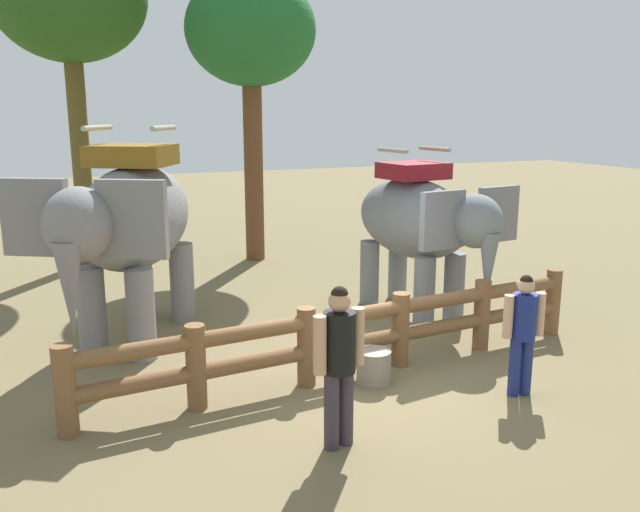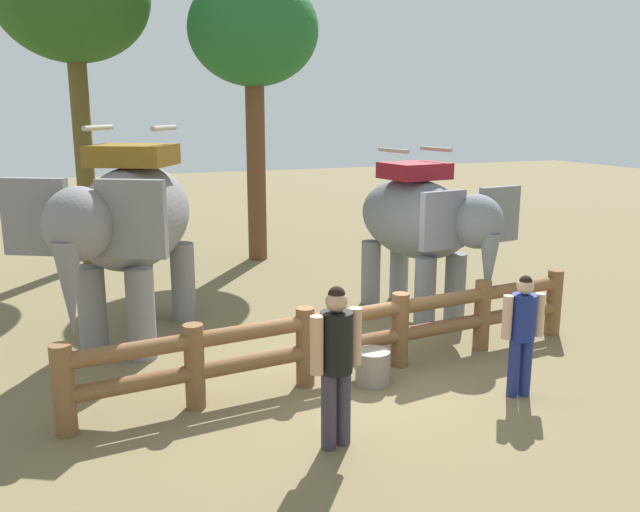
{
  "view_description": "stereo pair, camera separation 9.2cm",
  "coord_description": "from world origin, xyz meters",
  "px_view_note": "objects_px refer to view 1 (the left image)",
  "views": [
    {
      "loc": [
        -3.65,
        -7.52,
        3.51
      ],
      "look_at": [
        0.0,
        1.19,
        1.4
      ],
      "focal_mm": 36.7,
      "sensor_mm": 36.0,
      "label": 1
    },
    {
      "loc": [
        -3.56,
        -7.55,
        3.51
      ],
      "look_at": [
        0.0,
        1.19,
        1.4
      ],
      "focal_mm": 36.7,
      "sensor_mm": 36.0,
      "label": 2
    }
  ],
  "objects_px": {
    "elephant_center": "(420,223)",
    "tree_back_center": "(251,35)",
    "log_fence": "(355,332)",
    "tourist_woman_in_black": "(523,327)",
    "feed_bucket": "(374,367)",
    "tourist_man_in_blue": "(339,356)",
    "elephant_near_left": "(130,224)"
  },
  "relations": [
    {
      "from": "tree_back_center",
      "to": "log_fence",
      "type": "bearing_deg",
      "value": -96.76
    },
    {
      "from": "tourist_man_in_blue",
      "to": "feed_bucket",
      "type": "relative_size",
      "value": 3.88
    },
    {
      "from": "tree_back_center",
      "to": "feed_bucket",
      "type": "bearing_deg",
      "value": -95.67
    },
    {
      "from": "tourist_woman_in_black",
      "to": "feed_bucket",
      "type": "relative_size",
      "value": 3.42
    },
    {
      "from": "log_fence",
      "to": "tree_back_center",
      "type": "bearing_deg",
      "value": 83.24
    },
    {
      "from": "elephant_near_left",
      "to": "elephant_center",
      "type": "distance_m",
      "value": 4.76
    },
    {
      "from": "tourist_woman_in_black",
      "to": "feed_bucket",
      "type": "distance_m",
      "value": 1.96
    },
    {
      "from": "elephant_center",
      "to": "tree_back_center",
      "type": "relative_size",
      "value": 0.52
    },
    {
      "from": "elephant_center",
      "to": "log_fence",
      "type": "bearing_deg",
      "value": -137.35
    },
    {
      "from": "elephant_near_left",
      "to": "tree_back_center",
      "type": "height_order",
      "value": "tree_back_center"
    },
    {
      "from": "elephant_near_left",
      "to": "tourist_woman_in_black",
      "type": "distance_m",
      "value": 5.76
    },
    {
      "from": "elephant_near_left",
      "to": "feed_bucket",
      "type": "distance_m",
      "value": 4.19
    },
    {
      "from": "tourist_man_in_blue",
      "to": "tree_back_center",
      "type": "height_order",
      "value": "tree_back_center"
    },
    {
      "from": "elephant_near_left",
      "to": "tourist_woman_in_black",
      "type": "height_order",
      "value": "elephant_near_left"
    },
    {
      "from": "tourist_man_in_blue",
      "to": "tree_back_center",
      "type": "bearing_deg",
      "value": 78.29
    },
    {
      "from": "elephant_center",
      "to": "tree_back_center",
      "type": "xyz_separation_m",
      "value": [
        -1.31,
        5.32,
        3.54
      ]
    },
    {
      "from": "log_fence",
      "to": "elephant_near_left",
      "type": "height_order",
      "value": "elephant_near_left"
    },
    {
      "from": "tree_back_center",
      "to": "elephant_near_left",
      "type": "bearing_deg",
      "value": -125.11
    },
    {
      "from": "elephant_center",
      "to": "tourist_woman_in_black",
      "type": "bearing_deg",
      "value": -99.1
    },
    {
      "from": "elephant_center",
      "to": "tree_back_center",
      "type": "height_order",
      "value": "tree_back_center"
    },
    {
      "from": "tree_back_center",
      "to": "feed_bucket",
      "type": "relative_size",
      "value": 14.35
    },
    {
      "from": "tourist_woman_in_black",
      "to": "elephant_center",
      "type": "bearing_deg",
      "value": 80.9
    },
    {
      "from": "tourist_man_in_blue",
      "to": "tourist_woman_in_black",
      "type": "bearing_deg",
      "value": 6.42
    },
    {
      "from": "tree_back_center",
      "to": "feed_bucket",
      "type": "xyz_separation_m",
      "value": [
        -0.76,
        -7.67,
        -4.94
      ]
    },
    {
      "from": "tourist_woman_in_black",
      "to": "tree_back_center",
      "type": "height_order",
      "value": "tree_back_center"
    },
    {
      "from": "tourist_man_in_blue",
      "to": "elephant_near_left",
      "type": "bearing_deg",
      "value": 110.77
    },
    {
      "from": "elephant_center",
      "to": "tourist_woman_in_black",
      "type": "height_order",
      "value": "elephant_center"
    },
    {
      "from": "elephant_center",
      "to": "tourist_man_in_blue",
      "type": "bearing_deg",
      "value": -130.79
    },
    {
      "from": "log_fence",
      "to": "elephant_center",
      "type": "height_order",
      "value": "elephant_center"
    },
    {
      "from": "log_fence",
      "to": "tourist_woman_in_black",
      "type": "distance_m",
      "value": 2.16
    },
    {
      "from": "tourist_woman_in_black",
      "to": "feed_bucket",
      "type": "height_order",
      "value": "tourist_woman_in_black"
    },
    {
      "from": "log_fence",
      "to": "tourist_woman_in_black",
      "type": "height_order",
      "value": "tourist_woman_in_black"
    }
  ]
}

